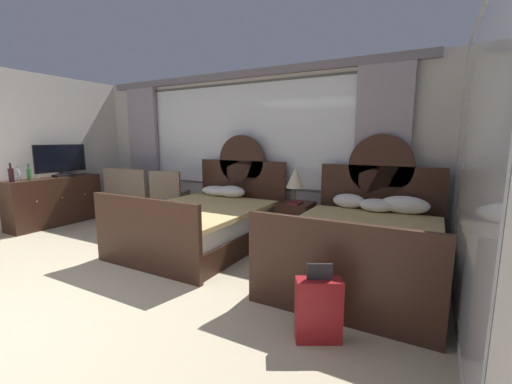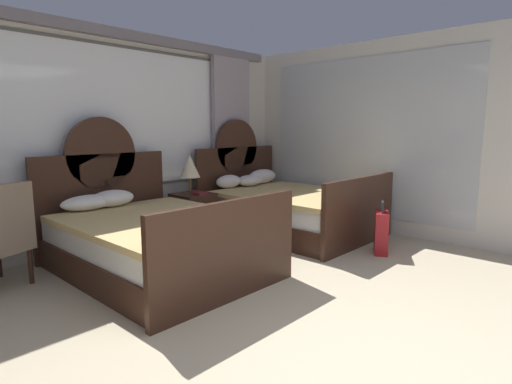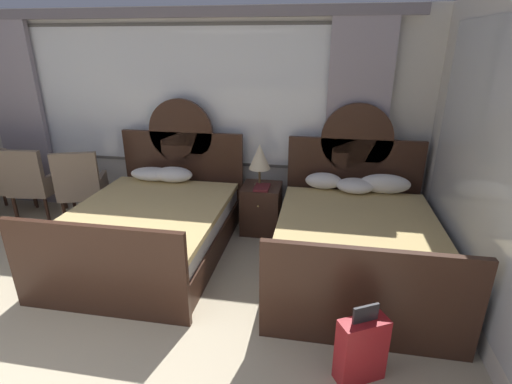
{
  "view_description": "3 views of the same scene",
  "coord_description": "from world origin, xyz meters",
  "px_view_note": "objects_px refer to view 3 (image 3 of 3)",
  "views": [
    {
      "loc": [
        3.01,
        -1.13,
        1.55
      ],
      "look_at": [
        1.16,
        2.25,
        0.93
      ],
      "focal_mm": 22.92,
      "sensor_mm": 36.0,
      "label": 1
    },
    {
      "loc": [
        -2.24,
        -1.02,
        1.49
      ],
      "look_at": [
        1.46,
        2.41,
        0.71
      ],
      "focal_mm": 28.99,
      "sensor_mm": 36.0,
      "label": 2
    },
    {
      "loc": [
        1.95,
        -1.08,
        2.27
      ],
      "look_at": [
        1.33,
        2.37,
        0.91
      ],
      "focal_mm": 26.98,
      "sensor_mm": 36.0,
      "label": 3
    }
  ],
  "objects_px": {
    "nightstand_between_beds": "(261,208)",
    "book_on_nightstand": "(262,187)",
    "table_lamp_on_nightstand": "(260,157)",
    "armchair_by_window_right": "(0,179)",
    "bed_near_window": "(153,224)",
    "armchair_by_window_left": "(81,184)",
    "suitcase_on_floor": "(361,349)",
    "armchair_by_window_centre": "(32,181)",
    "bed_near_mirror": "(356,240)"
  },
  "relations": [
    {
      "from": "nightstand_between_beds",
      "to": "book_on_nightstand",
      "type": "height_order",
      "value": "book_on_nightstand"
    },
    {
      "from": "bed_near_window",
      "to": "armchair_by_window_left",
      "type": "distance_m",
      "value": 1.43
    },
    {
      "from": "book_on_nightstand",
      "to": "bed_near_window",
      "type": "bearing_deg",
      "value": -150.26
    },
    {
      "from": "armchair_by_window_centre",
      "to": "bed_near_window",
      "type": "bearing_deg",
      "value": -16.94
    },
    {
      "from": "armchair_by_window_left",
      "to": "armchair_by_window_centre",
      "type": "distance_m",
      "value": 0.73
    },
    {
      "from": "armchair_by_window_centre",
      "to": "suitcase_on_floor",
      "type": "distance_m",
      "value": 4.71
    },
    {
      "from": "bed_near_mirror",
      "to": "armchair_by_window_centre",
      "type": "xyz_separation_m",
      "value": [
        -4.26,
        0.6,
        0.18
      ]
    },
    {
      "from": "nightstand_between_beds",
      "to": "armchair_by_window_centre",
      "type": "height_order",
      "value": "armchair_by_window_centre"
    },
    {
      "from": "table_lamp_on_nightstand",
      "to": "armchair_by_window_centre",
      "type": "distance_m",
      "value": 3.14
    },
    {
      "from": "bed_near_window",
      "to": "table_lamp_on_nightstand",
      "type": "height_order",
      "value": "bed_near_window"
    },
    {
      "from": "nightstand_between_beds",
      "to": "book_on_nightstand",
      "type": "relative_size",
      "value": 2.35
    },
    {
      "from": "bed_near_mirror",
      "to": "book_on_nightstand",
      "type": "relative_size",
      "value": 8.67
    },
    {
      "from": "armchair_by_window_centre",
      "to": "suitcase_on_floor",
      "type": "xyz_separation_m",
      "value": [
        4.21,
        -2.08,
        -0.27
      ]
    },
    {
      "from": "bed_near_window",
      "to": "bed_near_mirror",
      "type": "bearing_deg",
      "value": 0.22
    },
    {
      "from": "table_lamp_on_nightstand",
      "to": "armchair_by_window_right",
      "type": "relative_size",
      "value": 0.53
    },
    {
      "from": "bed_near_window",
      "to": "nightstand_between_beds",
      "type": "height_order",
      "value": "bed_near_window"
    },
    {
      "from": "armchair_by_window_right",
      "to": "suitcase_on_floor",
      "type": "bearing_deg",
      "value": -23.77
    },
    {
      "from": "bed_near_mirror",
      "to": "armchair_by_window_right",
      "type": "distance_m",
      "value": 4.8
    },
    {
      "from": "table_lamp_on_nightstand",
      "to": "book_on_nightstand",
      "type": "bearing_deg",
      "value": -66.35
    },
    {
      "from": "armchair_by_window_right",
      "to": "book_on_nightstand",
      "type": "bearing_deg",
      "value": 0.72
    },
    {
      "from": "bed_near_mirror",
      "to": "table_lamp_on_nightstand",
      "type": "relative_size",
      "value": 4.27
    },
    {
      "from": "nightstand_between_beds",
      "to": "bed_near_window",
      "type": "bearing_deg",
      "value": -146.31
    },
    {
      "from": "table_lamp_on_nightstand",
      "to": "bed_near_mirror",
      "type": "bearing_deg",
      "value": -33.29
    },
    {
      "from": "table_lamp_on_nightstand",
      "to": "armchair_by_window_centre",
      "type": "height_order",
      "value": "table_lamp_on_nightstand"
    },
    {
      "from": "book_on_nightstand",
      "to": "armchair_by_window_centre",
      "type": "height_order",
      "value": "armchair_by_window_centre"
    },
    {
      "from": "table_lamp_on_nightstand",
      "to": "book_on_nightstand",
      "type": "height_order",
      "value": "table_lamp_on_nightstand"
    },
    {
      "from": "armchair_by_window_centre",
      "to": "armchair_by_window_right",
      "type": "height_order",
      "value": "same"
    },
    {
      "from": "table_lamp_on_nightstand",
      "to": "book_on_nightstand",
      "type": "distance_m",
      "value": 0.37
    },
    {
      "from": "suitcase_on_floor",
      "to": "bed_near_window",
      "type": "bearing_deg",
      "value": 146.45
    },
    {
      "from": "bed_near_mirror",
      "to": "armchair_by_window_right",
      "type": "bearing_deg",
      "value": 172.79
    },
    {
      "from": "bed_near_window",
      "to": "table_lamp_on_nightstand",
      "type": "bearing_deg",
      "value": 34.81
    },
    {
      "from": "table_lamp_on_nightstand",
      "to": "armchair_by_window_right",
      "type": "distance_m",
      "value": 3.64
    },
    {
      "from": "bed_near_mirror",
      "to": "armchair_by_window_right",
      "type": "height_order",
      "value": "bed_near_mirror"
    },
    {
      "from": "bed_near_mirror",
      "to": "bed_near_window",
      "type": "bearing_deg",
      "value": -179.78
    },
    {
      "from": "armchair_by_window_centre",
      "to": "armchair_by_window_right",
      "type": "bearing_deg",
      "value": 179.95
    },
    {
      "from": "bed_near_mirror",
      "to": "table_lamp_on_nightstand",
      "type": "xyz_separation_m",
      "value": [
        -1.15,
        0.76,
        0.63
      ]
    },
    {
      "from": "nightstand_between_beds",
      "to": "table_lamp_on_nightstand",
      "type": "relative_size",
      "value": 1.16
    },
    {
      "from": "book_on_nightstand",
      "to": "suitcase_on_floor",
      "type": "height_order",
      "value": "book_on_nightstand"
    },
    {
      "from": "bed_near_mirror",
      "to": "suitcase_on_floor",
      "type": "bearing_deg",
      "value": -91.82
    },
    {
      "from": "bed_near_window",
      "to": "book_on_nightstand",
      "type": "xyz_separation_m",
      "value": [
        1.15,
        0.66,
        0.28
      ]
    },
    {
      "from": "armchair_by_window_right",
      "to": "bed_near_window",
      "type": "bearing_deg",
      "value": -13.71
    },
    {
      "from": "bed_near_mirror",
      "to": "table_lamp_on_nightstand",
      "type": "height_order",
      "value": "bed_near_mirror"
    },
    {
      "from": "suitcase_on_floor",
      "to": "armchair_by_window_left",
      "type": "bearing_deg",
      "value": 149.17
    },
    {
      "from": "armchair_by_window_centre",
      "to": "armchair_by_window_right",
      "type": "xyz_separation_m",
      "value": [
        -0.5,
        0.0,
        0.0
      ]
    },
    {
      "from": "armchair_by_window_left",
      "to": "suitcase_on_floor",
      "type": "xyz_separation_m",
      "value": [
        3.48,
        -2.08,
        -0.27
      ]
    },
    {
      "from": "bed_near_window",
      "to": "armchair_by_window_right",
      "type": "xyz_separation_m",
      "value": [
        -2.5,
        0.61,
        0.18
      ]
    },
    {
      "from": "bed_near_window",
      "to": "armchair_by_window_right",
      "type": "relative_size",
      "value": 2.26
    },
    {
      "from": "armchair_by_window_left",
      "to": "suitcase_on_floor",
      "type": "relative_size",
      "value": 1.59
    },
    {
      "from": "book_on_nightstand",
      "to": "armchair_by_window_left",
      "type": "xyz_separation_m",
      "value": [
        -2.43,
        -0.04,
        -0.1
      ]
    },
    {
      "from": "nightstand_between_beds",
      "to": "suitcase_on_floor",
      "type": "height_order",
      "value": "suitcase_on_floor"
    }
  ]
}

